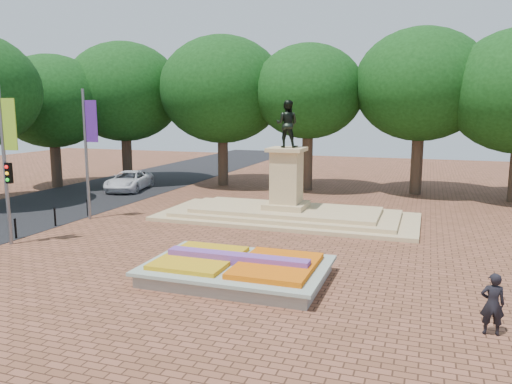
{
  "coord_description": "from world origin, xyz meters",
  "views": [
    {
      "loc": [
        7.16,
        -17.79,
        5.97
      ],
      "look_at": [
        -0.17,
        3.44,
        2.2
      ],
      "focal_mm": 35.0,
      "sensor_mm": 36.0,
      "label": 1
    }
  ],
  "objects": [
    {
      "name": "ground",
      "position": [
        0.0,
        0.0,
        0.0
      ],
      "size": [
        90.0,
        90.0,
        0.0
      ],
      "primitive_type": "plane",
      "color": "brown",
      "rests_on": "ground"
    },
    {
      "name": "asphalt_street",
      "position": [
        -15.0,
        5.0,
        0.01
      ],
      "size": [
        9.0,
        90.0,
        0.02
      ],
      "primitive_type": "cube",
      "color": "black",
      "rests_on": "ground"
    },
    {
      "name": "van",
      "position": [
        -13.56,
        13.5,
        0.71
      ],
      "size": [
        3.38,
        5.48,
        1.42
      ],
      "primitive_type": "imported",
      "rotation": [
        0.0,
        0.0,
        0.21
      ],
      "color": "silver",
      "rests_on": "ground"
    },
    {
      "name": "banner_poles",
      "position": [
        -10.08,
        -1.31,
        3.88
      ],
      "size": [
        0.88,
        11.17,
        7.0
      ],
      "color": "slate",
      "rests_on": "ground"
    },
    {
      "name": "monument",
      "position": [
        0.0,
        8.0,
        0.88
      ],
      "size": [
        14.0,
        6.0,
        6.4
      ],
      "color": "tan",
      "rests_on": "ground"
    },
    {
      "name": "flower_bed",
      "position": [
        1.03,
        -2.0,
        0.38
      ],
      "size": [
        6.3,
        4.3,
        0.91
      ],
      "color": "gray",
      "rests_on": "ground"
    },
    {
      "name": "tree_row_back",
      "position": [
        2.33,
        18.0,
        6.67
      ],
      "size": [
        44.8,
        8.8,
        10.43
      ],
      "color": "#392C1F",
      "rests_on": "ground"
    },
    {
      "name": "pedestrian",
      "position": [
        9.0,
        -3.89,
        0.85
      ],
      "size": [
        0.65,
        0.46,
        1.71
      ],
      "primitive_type": "imported",
      "rotation": [
        0.0,
        0.0,
        3.22
      ],
      "color": "black",
      "rests_on": "ground"
    }
  ]
}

